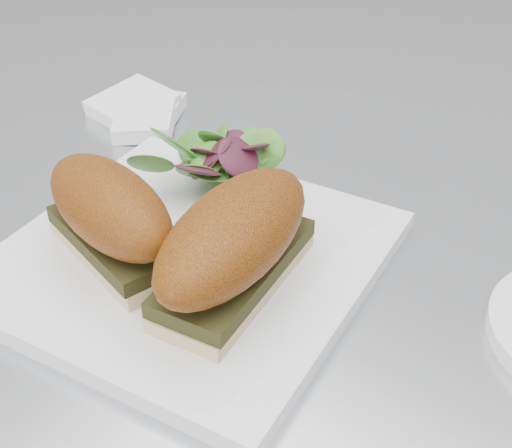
% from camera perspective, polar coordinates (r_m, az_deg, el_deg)
% --- Properties ---
extents(table, '(0.70, 0.70, 0.73)m').
position_cam_1_polar(table, '(0.78, 1.01, -17.06)').
color(table, silver).
rests_on(table, ground).
extents(plate, '(0.33, 0.33, 0.02)m').
position_cam_1_polar(plate, '(0.60, -5.34, -2.76)').
color(plate, white).
rests_on(plate, table).
extents(sandwich_left, '(0.16, 0.10, 0.08)m').
position_cam_1_polar(sandwich_left, '(0.57, -11.55, 0.74)').
color(sandwich_left, tan).
rests_on(sandwich_left, plate).
extents(sandwich_right, '(0.11, 0.19, 0.08)m').
position_cam_1_polar(sandwich_right, '(0.53, -1.76, -1.51)').
color(sandwich_right, tan).
rests_on(sandwich_right, plate).
extents(salad, '(0.11, 0.11, 0.05)m').
position_cam_1_polar(salad, '(0.66, -3.82, 4.63)').
color(salad, '#3F862C').
rests_on(salad, plate).
extents(napkin, '(0.14, 0.14, 0.02)m').
position_cam_1_polar(napkin, '(0.82, -9.35, 8.45)').
color(napkin, white).
rests_on(napkin, table).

